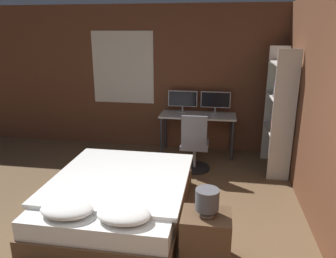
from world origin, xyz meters
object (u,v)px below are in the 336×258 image
Objects in this scene: monitor_left at (183,100)px; office_chair at (194,149)px; keyboard at (197,116)px; nightstand at (206,238)px; bookshelf at (280,107)px; monitor_right at (216,101)px; desk at (198,120)px; bedside_lamp at (207,200)px; computer_mouse at (213,117)px; bed at (119,197)px.

monitor_left is 0.56× the size of office_chair.
office_chair is (0.01, -0.59, -0.39)m from keyboard.
bookshelf is (1.01, 2.41, 0.83)m from nightstand.
monitor_right is 0.27× the size of bookshelf.
nightstand is 3.02m from desk.
bookshelf reaches higher than nightstand.
keyboard is at bearing 96.40° from bedside_lamp.
bedside_lamp is 2.81m from computer_mouse.
bed is 3.78× the size of monitor_left.
bed is 29.42× the size of computer_mouse.
nightstand is 2.74m from bookshelf.
computer_mouse is at bearing 159.10° from bookshelf.
monitor_left reaches higher than computer_mouse.
monitor_left is at bearing 180.00° from monitor_right.
computer_mouse is 0.76m from office_chair.
monitor_left and monitor_right have the same top height.
monitor_left is 0.27× the size of bookshelf.
bedside_lamp is at bearing -83.60° from keyboard.
office_chair reaches higher than keyboard.
bookshelf reaches higher than keyboard.
bed is 2.63m from monitor_left.
monitor_left is 0.51m from keyboard.
computer_mouse is 0.07× the size of office_chair.
computer_mouse reaches higher than bed.
bedside_lamp is at bearing -112.83° from bookshelf.
desk is at bearing 96.03° from nightstand.
monitor_left is 7.77× the size of computer_mouse.
desk is (0.80, 2.29, 0.41)m from bed.
monitor_left is 1.00× the size of monitor_right.
monitor_left is (-0.62, 3.16, 0.73)m from nightstand.
computer_mouse is (0.27, -0.17, 0.13)m from desk.
computer_mouse is (1.07, 2.12, 0.54)m from bed.
bed is 2.46m from desk.
desk is 0.49m from monitor_right.
bed reaches higher than nightstand.
computer_mouse is at bearing 66.09° from office_chair.
keyboard is at bearing 96.40° from nightstand.
monitor_left is at bearing 150.07° from desk.
bedside_lamp is at bearing -31.77° from bed.
computer_mouse is 1.17m from bookshelf.
desk is 1.51m from bookshelf.
office_chair is at bearing -113.91° from computer_mouse.
keyboard is 0.38× the size of office_chair.
computer_mouse is at bearing 63.10° from bed.
monitor_right is 0.51m from keyboard.
bedside_lamp is 2.83m from keyboard.
desk is (-0.32, 2.98, -0.04)m from bedside_lamp.
computer_mouse is at bearing 0.00° from keyboard.
bedside_lamp is (1.12, -0.69, 0.45)m from bed.
computer_mouse is at bearing -95.01° from monitor_right.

